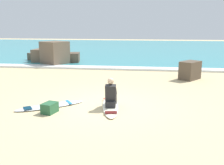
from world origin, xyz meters
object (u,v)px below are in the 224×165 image
object	(u,v)px
surfboard_spare_near	(50,106)
beach_bag	(50,108)
surfboard_main	(110,105)
shoreline_rock	(190,70)
surfer_seated	(111,95)

from	to	relation	value
surfboard_spare_near	beach_bag	distance (m)	0.63
surfboard_main	shoreline_rock	world-z (taller)	shoreline_rock
shoreline_rock	surfboard_main	bearing A→B (deg)	-123.90
surfer_seated	surfboard_spare_near	xyz separation A→B (m)	(-2.02, -0.15, -0.40)
surfer_seated	beach_bag	xyz separation A→B (m)	(-1.81, -0.73, -0.28)
surfboard_spare_near	beach_bag	xyz separation A→B (m)	(0.21, -0.59, 0.12)
surfer_seated	shoreline_rock	xyz separation A→B (m)	(3.27, 5.07, 0.01)
surfboard_main	beach_bag	world-z (taller)	beach_bag
beach_bag	surfboard_spare_near	bearing A→B (deg)	109.60
surfboard_main	surfboard_spare_near	size ratio (longest dim) A/B	1.20
surfer_seated	surfboard_spare_near	bearing A→B (deg)	-175.79
surfboard_main	beach_bag	bearing A→B (deg)	-153.47
shoreline_rock	beach_bag	distance (m)	7.72
shoreline_rock	beach_bag	world-z (taller)	shoreline_rock
surfboard_main	surfer_seated	distance (m)	0.43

